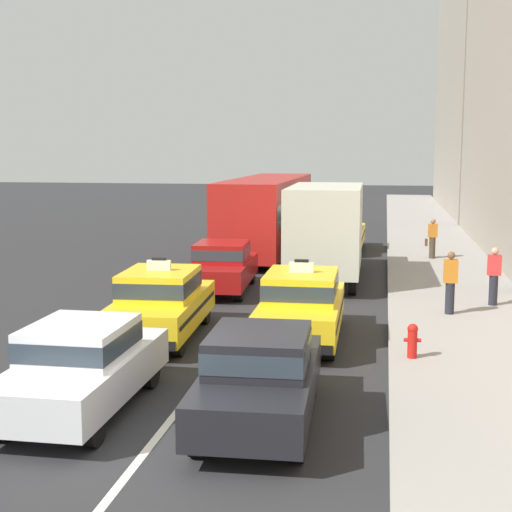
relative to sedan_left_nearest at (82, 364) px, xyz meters
name	(u,v)px	position (x,y,z in m)	size (l,w,h in m)	color
ground_plane	(150,446)	(1.59, -1.22, -0.85)	(160.00, 160.00, 0.00)	#2B2B2D
lane_stripe_left_right	(299,257)	(1.59, 18.78, -0.84)	(0.14, 80.00, 0.01)	silver
sidewalk_curb	(448,280)	(7.19, 13.78, -0.77)	(4.00, 90.00, 0.15)	#9E9993
sedan_left_nearest	(82,364)	(0.00, 0.00, 0.00)	(1.78, 4.31, 1.58)	black
taxi_left_second	(161,302)	(-0.16, 5.05, 0.03)	(2.04, 4.64, 1.96)	black
sedan_left_third	(222,265)	(0.04, 10.95, 0.00)	(1.99, 4.39, 1.58)	black
bus_left_fourth	(267,211)	(0.08, 19.78, 0.97)	(2.62, 11.22, 3.22)	black
sedan_right_nearest	(260,374)	(3.09, -0.05, 0.00)	(1.90, 4.35, 1.58)	black
taxi_right_second	(302,305)	(3.17, 5.33, 0.03)	(1.88, 4.59, 1.96)	black
box_truck_right_third	(327,229)	(3.12, 13.46, 0.93)	(2.38, 6.99, 3.27)	black
taxi_right_fourth	(343,231)	(3.24, 20.96, 0.03)	(1.85, 4.57, 1.96)	black
pedestrian_near_crosswalk	(432,239)	(6.92, 18.38, 0.09)	(0.47, 0.24, 1.57)	#473828
pedestrian_mid_block	(494,276)	(8.07, 9.59, 0.12)	(0.36, 0.24, 1.62)	#23232D
pedestrian_by_storefront	(450,282)	(6.79, 8.25, 0.14)	(0.36, 0.24, 1.66)	#23232D
fire_hydrant	(412,339)	(5.67, 3.83, -0.30)	(0.36, 0.22, 0.73)	red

